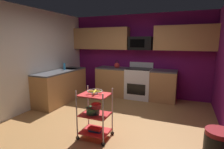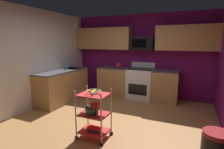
% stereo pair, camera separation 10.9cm
% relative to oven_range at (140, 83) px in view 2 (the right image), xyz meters
% --- Properties ---
extents(floor, '(4.40, 4.80, 0.04)m').
position_rel_oven_range_xyz_m(floor, '(-0.13, -2.10, -0.50)').
color(floor, '#A87542').
rests_on(floor, ground).
extents(wall_back, '(4.52, 0.06, 2.60)m').
position_rel_oven_range_xyz_m(wall_back, '(-0.13, 0.33, 0.82)').
color(wall_back, '#6B1156').
rests_on(wall_back, ground).
extents(wall_left, '(0.06, 4.80, 2.60)m').
position_rel_oven_range_xyz_m(wall_left, '(-2.36, -2.10, 0.82)').
color(wall_left, silver).
rests_on(wall_left, ground).
extents(counter_run, '(3.45, 2.40, 0.92)m').
position_rel_oven_range_xyz_m(counter_run, '(-0.94, -0.51, -0.01)').
color(counter_run, '#B27F4C').
rests_on(counter_run, ground).
extents(oven_range, '(0.76, 0.65, 1.10)m').
position_rel_oven_range_xyz_m(oven_range, '(0.00, 0.00, 0.00)').
color(oven_range, white).
rests_on(oven_range, ground).
extents(upper_cabinets, '(4.40, 0.33, 0.70)m').
position_rel_oven_range_xyz_m(upper_cabinets, '(-0.16, 0.13, 1.37)').
color(upper_cabinets, '#B27F4C').
extents(microwave, '(0.70, 0.39, 0.40)m').
position_rel_oven_range_xyz_m(microwave, '(-0.00, 0.10, 1.22)').
color(microwave, black).
extents(rolling_cart, '(0.58, 0.43, 0.91)m').
position_rel_oven_range_xyz_m(rolling_cart, '(-0.13, -2.67, -0.03)').
color(rolling_cart, silver).
rests_on(rolling_cart, ground).
extents(fruit_bowl, '(0.27, 0.27, 0.07)m').
position_rel_oven_range_xyz_m(fruit_bowl, '(-0.13, -2.67, 0.40)').
color(fruit_bowl, silver).
rests_on(fruit_bowl, rolling_cart).
extents(mixing_bowl_large, '(0.25, 0.25, 0.11)m').
position_rel_oven_range_xyz_m(mixing_bowl_large, '(-0.17, -2.67, 0.04)').
color(mixing_bowl_large, '#387F4C').
rests_on(mixing_bowl_large, rolling_cart).
extents(mixing_bowl_small, '(0.18, 0.18, 0.08)m').
position_rel_oven_range_xyz_m(mixing_bowl_small, '(-0.10, -2.68, 0.14)').
color(mixing_bowl_small, maroon).
rests_on(mixing_bowl_small, rolling_cart).
extents(book_stack, '(0.25, 0.18, 0.07)m').
position_rel_oven_range_xyz_m(book_stack, '(-0.13, -2.67, -0.31)').
color(book_stack, '#1E4C8C').
rests_on(book_stack, rolling_cart).
extents(kettle, '(0.21, 0.18, 0.26)m').
position_rel_oven_range_xyz_m(kettle, '(-0.73, -0.00, 0.52)').
color(kettle, red).
rests_on(kettle, counter_run).
extents(dish_soap_bottle, '(0.06, 0.06, 0.20)m').
position_rel_oven_range_xyz_m(dish_soap_bottle, '(-2.03, -1.02, 0.54)').
color(dish_soap_bottle, '#2D8CBF').
rests_on(dish_soap_bottle, counter_run).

